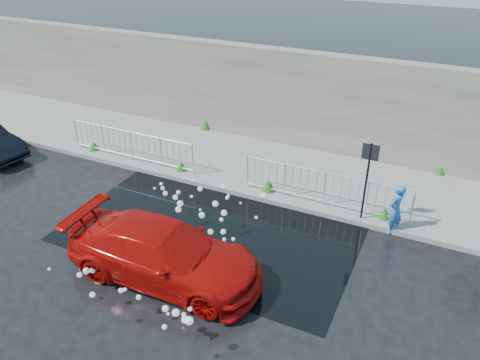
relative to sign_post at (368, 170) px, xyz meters
The scene contains 12 objects.
ground 5.50m from the sign_post, 143.57° to the right, with size 90.00×90.00×0.00m, color black.
pavement 4.90m from the sign_post, 155.66° to the left, with size 30.00×4.00×0.15m, color slate.
curb 4.51m from the sign_post, behind, with size 30.00×0.25×0.16m, color slate.
retaining_wall 5.87m from the sign_post, 135.69° to the left, with size 30.00×0.60×3.50m, color #59564B.
puddle 4.59m from the sign_post, 150.42° to the right, with size 8.00×5.00×0.01m, color black.
sign_post is the anchor object (origin of this frame).
railing_left 8.26m from the sign_post, behind, with size 5.05×0.05×1.10m.
railing_right 1.57m from the sign_post, 168.23° to the left, with size 5.05×0.05×1.10m.
weeds 4.87m from the sign_post, 162.22° to the left, with size 12.17×3.93×0.41m.
water_spray 5.25m from the sign_post, 137.72° to the right, with size 3.68×5.30×1.03m.
red_car 5.87m from the sign_post, 130.76° to the right, with size 1.98×4.86×1.41m, color #A50A06.
person 1.32m from the sign_post, ahead, with size 0.55×0.36×1.51m, color blue.
Camera 1 is at (5.87, -8.50, 7.65)m, focal length 35.00 mm.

